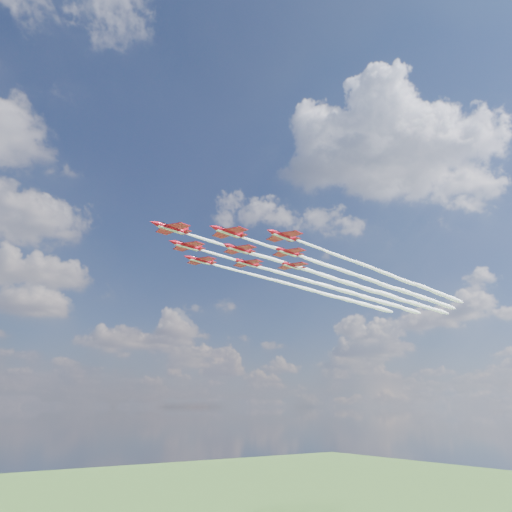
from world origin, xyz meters
The scene contains 9 objects.
jet_lead centered at (24.21, 5.19, 84.46)m, with size 111.07×28.55×2.73m.
jet_row2_port centered at (36.79, -0.07, 84.46)m, with size 111.07×28.55×2.73m.
jet_row2_starb centered at (33.45, 15.23, 84.46)m, with size 111.07×28.55×2.73m.
jet_row3_port centered at (49.37, -5.34, 84.46)m, with size 111.07×28.55×2.73m.
jet_row3_centre centered at (46.03, 9.96, 84.46)m, with size 111.07×28.55×2.73m.
jet_row3_starb centered at (42.70, 25.26, 84.46)m, with size 111.07×28.55×2.73m.
jet_row4_port centered at (58.62, 4.69, 84.46)m, with size 111.07×28.55×2.73m.
jet_row4_starb centered at (55.28, 19.99, 84.46)m, with size 111.07×28.55×2.73m.
jet_tail centered at (67.86, 14.72, 84.46)m, with size 111.07×28.55×2.73m.
Camera 1 is at (-73.33, -108.70, 44.02)m, focal length 35.00 mm.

